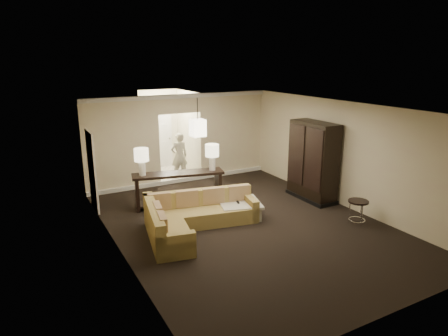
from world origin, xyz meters
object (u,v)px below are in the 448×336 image
drink_table (358,207)px  coffee_table (239,209)px  console_table (179,186)px  person (179,154)px  sectional_sofa (192,217)px  armoire (313,163)px

drink_table → coffee_table: bearing=142.4°
console_table → person: person is taller
sectional_sofa → drink_table: sectional_sofa is taller
sectional_sofa → armoire: armoire is taller
coffee_table → drink_table: size_ratio=2.08×
drink_table → person: person is taller
drink_table → person: bearing=112.9°
console_table → drink_table: size_ratio=4.15×
console_table → armoire: 3.77m
armoire → person: size_ratio=1.29×
armoire → drink_table: bearing=-96.3°
armoire → person: armoire is taller
sectional_sofa → person: (1.32, 3.92, 0.53)m
sectional_sofa → drink_table: (3.64, -1.58, 0.11)m
sectional_sofa → armoire: 3.94m
armoire → person: bearing=125.4°
armoire → coffee_table: bearing=-175.7°
drink_table → sectional_sofa: bearing=156.6°
console_table → drink_table: console_table is taller
coffee_table → armoire: bearing=4.3°
console_table → armoire: (3.51, -1.27, 0.50)m
armoire → person: 4.38m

